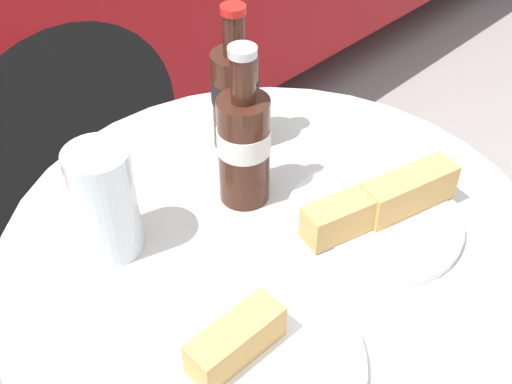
% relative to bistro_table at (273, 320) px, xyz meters
% --- Properties ---
extents(bistro_table, '(0.69, 0.69, 0.76)m').
position_rel_bistro_table_xyz_m(bistro_table, '(0.00, 0.00, 0.00)').
color(bistro_table, '#B7B7BC').
rests_on(bistro_table, ground_plane).
extents(cola_bottle_left, '(0.07, 0.07, 0.21)m').
position_rel_bistro_table_xyz_m(cola_bottle_left, '(0.10, 0.17, 0.25)').
color(cola_bottle_left, '#3D1E14').
rests_on(cola_bottle_left, bistro_table).
extents(cola_bottle_right, '(0.07, 0.07, 0.22)m').
position_rel_bistro_table_xyz_m(cola_bottle_right, '(0.03, 0.08, 0.26)').
color(cola_bottle_right, '#3D1E14').
rests_on(cola_bottle_right, bistro_table).
extents(drinking_glass, '(0.07, 0.07, 0.14)m').
position_rel_bistro_table_xyz_m(drinking_glass, '(-0.15, 0.13, 0.24)').
color(drinking_glass, '#C68923').
rests_on(drinking_glass, bistro_table).
extents(lunch_plate_near, '(0.26, 0.26, 0.06)m').
position_rel_bistro_table_xyz_m(lunch_plate_near, '(-0.16, -0.10, 0.18)').
color(lunch_plate_near, white).
rests_on(lunch_plate_near, bistro_table).
extents(lunch_plate_far, '(0.22, 0.22, 0.06)m').
position_rel_bistro_table_xyz_m(lunch_plate_far, '(0.10, -0.07, 0.19)').
color(lunch_plate_far, white).
rests_on(lunch_plate_far, bistro_table).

